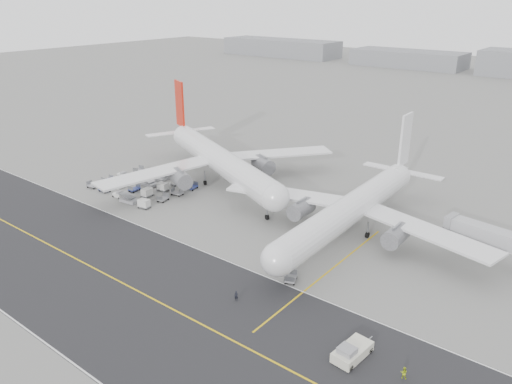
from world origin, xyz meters
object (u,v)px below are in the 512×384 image
Objects in this scene: airliner_a at (219,159)px; pushback_tug at (352,352)px; jet_bridge at (494,239)px; airliner_b at (353,207)px; ground_crew_a at (236,296)px; ground_crew_b at (404,373)px.

airliner_a is 7.37× the size of pushback_tug.
airliner_b is at bearing -160.19° from jet_bridge.
airliner_a reaches higher than ground_crew_a.
airliner_a is at bearing -171.94° from jet_bridge.
pushback_tug is 6.75m from ground_crew_b.
ground_crew_b is (-0.67, -36.24, -3.70)m from jet_bridge.
ground_crew_b is (26.61, -0.15, -0.01)m from ground_crew_a.
airliner_b is 7.13× the size of pushback_tug.
ground_crew_a is 26.61m from ground_crew_b.
pushback_tug reaches higher than ground_crew_b.
airliner_a reaches higher than ground_crew_b.
airliner_b is 31.67m from ground_crew_a.
ground_crew_a is (-19.88, 0.73, -0.09)m from pushback_tug.
airliner_b is 33.87× the size of ground_crew_a.
ground_crew_a is at bearing -110.89° from airliner_a.
ground_crew_a is at bearing -15.80° from ground_crew_b.
airliner_b is 36.44m from pushback_tug.
ground_crew_b is at bearing -21.08° from ground_crew_a.
airliner_b reaches higher than ground_crew_a.
airliner_a is at bearing 114.00° from ground_crew_a.
pushback_tug is (16.97, -31.91, -4.66)m from airliner_b.
jet_bridge reaches higher than ground_crew_a.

